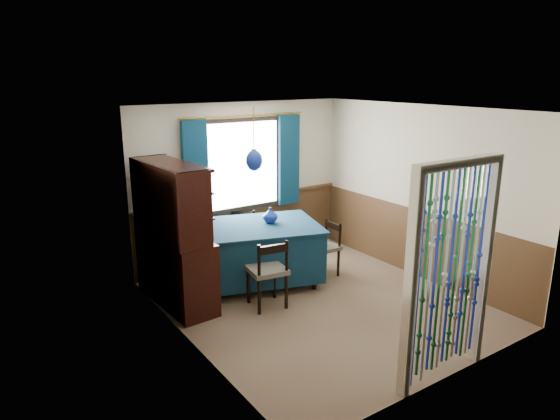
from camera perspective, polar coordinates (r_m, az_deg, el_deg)
floor at (r=6.66m, az=4.54°, el=-10.58°), size 4.00×4.00×0.00m
ceiling at (r=6.01m, az=5.04°, el=11.40°), size 4.00×4.00×0.00m
wall_back at (r=7.84m, az=-4.38°, el=3.08°), size 3.60×0.00×3.60m
wall_front at (r=4.90m, az=19.55°, el=-5.33°), size 3.60×0.00×3.60m
wall_left at (r=5.33m, az=-10.56°, el=-3.04°), size 0.00×4.00×4.00m
wall_right at (r=7.45m, az=15.68°, el=1.90°), size 0.00×4.00×4.00m
wainscot_back at (r=8.02m, az=-4.22°, el=-2.19°), size 3.60×0.00×3.60m
wainscot_front at (r=5.21m, az=18.67°, el=-13.04°), size 3.60×0.00×3.60m
wainscot_left at (r=5.61m, az=-10.04°, el=-10.30°), size 0.00×4.00×4.00m
wainscot_right at (r=7.64m, az=15.20°, el=-3.59°), size 0.00×4.00×4.00m
window at (r=7.74m, az=-4.24°, el=5.18°), size 1.32×0.12×1.42m
doorway at (r=5.01m, az=18.80°, el=-7.29°), size 1.16×0.12×2.18m
dining_table at (r=7.09m, az=-2.84°, el=-4.61°), size 2.06×1.70×0.86m
chair_near at (r=6.36m, az=-1.38°, el=-7.01°), size 0.51×0.50×0.92m
chair_far at (r=7.78m, az=-4.25°, el=-3.12°), size 0.57×0.56×0.84m
chair_left at (r=6.93m, az=-11.03°, el=-5.74°), size 0.40×0.42×0.84m
chair_right at (r=7.42m, az=5.22°, el=-4.22°), size 0.39×0.41×0.81m
sideboard at (r=6.57m, az=-11.98°, el=-5.24°), size 0.58×1.45×1.86m
pendant_lamp at (r=6.76m, az=-2.99°, el=5.70°), size 0.23×0.23×0.87m
vase_table at (r=7.07m, az=-1.13°, el=-0.66°), size 0.20×0.20×0.20m
bowl_shelf at (r=6.11m, az=-10.64°, el=-0.22°), size 0.25×0.25×0.06m
vase_sideboard at (r=6.81m, az=-12.90°, el=-1.15°), size 0.18×0.18×0.19m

